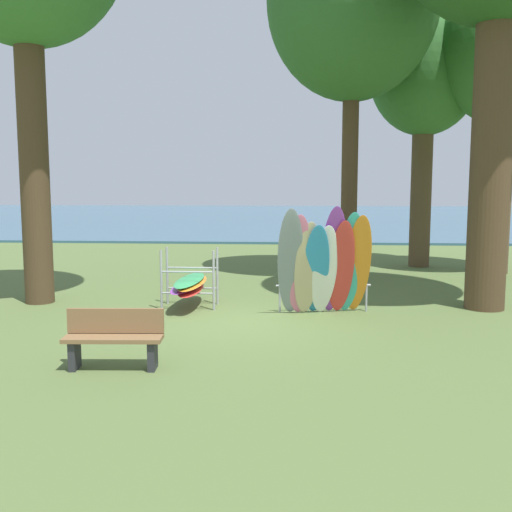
# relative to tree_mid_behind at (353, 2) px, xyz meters

# --- Properties ---
(ground_plane) EXTENTS (80.00, 80.00, 0.00)m
(ground_plane) POSITION_rel_tree_mid_behind_xyz_m (-2.54, -5.60, -7.40)
(ground_plane) COLOR #566B38
(lake_water) EXTENTS (80.00, 36.00, 0.10)m
(lake_water) POSITION_rel_tree_mid_behind_xyz_m (-2.54, 26.37, -7.35)
(lake_water) COLOR #38607A
(lake_water) RESTS_ON ground
(tree_mid_behind) EXTENTS (4.60, 4.60, 10.09)m
(tree_mid_behind) POSITION_rel_tree_mid_behind_xyz_m (0.00, 0.00, 0.00)
(tree_mid_behind) COLOR #4C3823
(tree_mid_behind) RESTS_ON ground
(tree_far_left_back) EXTENTS (3.34, 3.34, 7.87)m
(tree_far_left_back) POSITION_rel_tree_mid_behind_xyz_m (2.40, 2.19, -1.60)
(tree_far_left_back) COLOR brown
(tree_far_left_back) RESTS_ON ground
(tree_far_right_back) EXTENTS (3.75, 3.75, 8.53)m
(tree_far_right_back) POSITION_rel_tree_mid_behind_xyz_m (4.40, 0.92, -1.14)
(tree_far_right_back) COLOR brown
(tree_far_right_back) RESTS_ON ground
(leaning_board_pile) EXTENTS (1.94, 1.12, 2.21)m
(leaning_board_pile) POSITION_rel_tree_mid_behind_xyz_m (-0.90, -5.02, -6.40)
(leaning_board_pile) COLOR gray
(leaning_board_pile) RESTS_ON ground
(board_storage_rack) EXTENTS (1.15, 2.13, 1.25)m
(board_storage_rack) POSITION_rel_tree_mid_behind_xyz_m (-3.71, -4.38, -6.90)
(board_storage_rack) COLOR #9EA0A5
(board_storage_rack) RESTS_ON ground
(park_bench) EXTENTS (1.42, 0.49, 0.85)m
(park_bench) POSITION_rel_tree_mid_behind_xyz_m (-4.07, -8.68, -6.95)
(park_bench) COLOR #2D2D33
(park_bench) RESTS_ON ground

